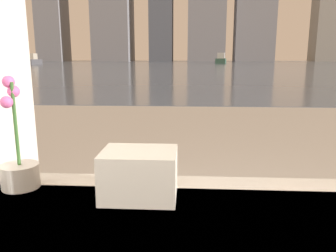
{
  "coord_description": "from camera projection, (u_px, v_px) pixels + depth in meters",
  "views": [
    {
      "loc": [
        0.05,
        -0.13,
        1.04
      ],
      "look_at": [
        -0.09,
        2.11,
        0.57
      ],
      "focal_mm": 35.0,
      "sensor_mm": 36.0,
      "label": 1
    }
  ],
  "objects": [
    {
      "name": "potted_orchid",
      "position": [
        19.0,
        165.0,
        1.17
      ],
      "size": [
        0.13,
        0.13,
        0.4
      ],
      "color": "silver",
      "rests_on": "bathtub"
    },
    {
      "name": "towel_stack",
      "position": [
        139.0,
        174.0,
        1.09
      ],
      "size": [
        0.25,
        0.19,
        0.16
      ],
      "color": "silver",
      "rests_on": "bathtub"
    },
    {
      "name": "harbor_water",
      "position": [
        188.0,
        64.0,
        60.94
      ],
      "size": [
        180.0,
        110.0,
        0.01
      ],
      "color": "slate",
      "rests_on": "ground_plane"
    },
    {
      "name": "harbor_boat_1",
      "position": [
        221.0,
        60.0,
        66.66
      ],
      "size": [
        2.77,
        5.93,
        2.14
      ],
      "color": "#335647",
      "rests_on": "harbor_water"
    },
    {
      "name": "harbor_boat_3",
      "position": [
        32.0,
        61.0,
        56.01
      ],
      "size": [
        2.04,
        5.05,
        1.85
      ],
      "color": "#4C4C51",
      "rests_on": "harbor_water"
    }
  ]
}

